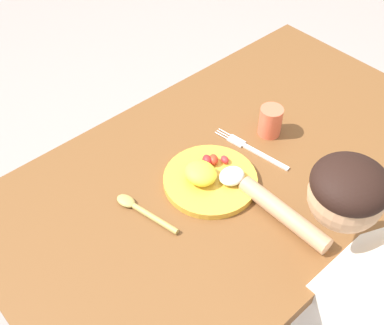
# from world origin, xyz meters

# --- Properties ---
(ground_plane) EXTENTS (8.00, 8.00, 0.00)m
(ground_plane) POSITION_xyz_m (0.00, 0.00, 0.00)
(ground_plane) COLOR gray
(dining_table) EXTENTS (1.30, 0.75, 0.72)m
(dining_table) POSITION_xyz_m (0.00, 0.00, 0.60)
(dining_table) COLOR brown
(dining_table) RESTS_ON ground_plane
(plate) EXTENTS (0.24, 0.24, 0.06)m
(plate) POSITION_xyz_m (-0.09, -0.00, 0.74)
(plate) COLOR gold
(plate) RESTS_ON dining_table
(fork) EXTENTS (0.05, 0.23, 0.01)m
(fork) POSITION_xyz_m (0.07, 0.01, 0.72)
(fork) COLOR silver
(fork) RESTS_ON dining_table
(spoon) EXTENTS (0.06, 0.19, 0.01)m
(spoon) POSITION_xyz_m (-0.28, 0.04, 0.73)
(spoon) COLOR tan
(spoon) RESTS_ON dining_table
(drinking_cup) EXTENTS (0.06, 0.06, 0.09)m
(drinking_cup) POSITION_xyz_m (0.16, 0.03, 0.76)
(drinking_cup) COLOR #E16245
(drinking_cup) RESTS_ON dining_table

